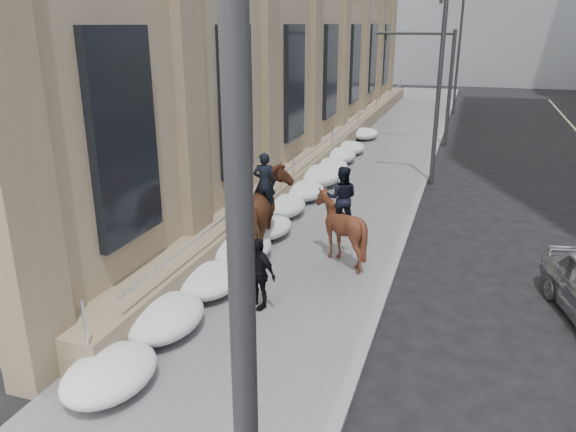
{
  "coord_description": "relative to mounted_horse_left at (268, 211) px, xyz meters",
  "views": [
    {
      "loc": [
        4.22,
        -9.06,
        6.27
      ],
      "look_at": [
        0.09,
        3.58,
        1.7
      ],
      "focal_mm": 35.0,
      "sensor_mm": 36.0,
      "label": 1
    }
  ],
  "objects": [
    {
      "name": "curb",
      "position": [
        3.53,
        5.13,
        -1.26
      ],
      "size": [
        0.24,
        80.0,
        0.12
      ],
      "primitive_type": "cube",
      "color": "slate",
      "rests_on": "ground"
    },
    {
      "name": "ground",
      "position": [
        0.91,
        -4.87,
        -1.32
      ],
      "size": [
        140.0,
        140.0,
        0.0
      ],
      "primitive_type": "plane",
      "color": "black",
      "rests_on": "ground"
    },
    {
      "name": "pedestrian",
      "position": [
        0.92,
        -3.21,
        -0.36
      ],
      "size": [
        1.06,
        0.74,
        1.68
      ],
      "primitive_type": "imported",
      "rotation": [
        0.0,
        0.0,
        -0.37
      ],
      "color": "black",
      "rests_on": "sidewalk"
    },
    {
      "name": "sidewalk",
      "position": [
        0.91,
        5.13,
        -1.26
      ],
      "size": [
        5.0,
        80.0,
        0.12
      ],
      "primitive_type": "cube",
      "color": "#565659",
      "rests_on": "ground"
    },
    {
      "name": "traffic_signal",
      "position": [
        2.98,
        17.13,
        2.68
      ],
      "size": [
        4.1,
        0.22,
        6.0
      ],
      "color": "#2D2D30",
      "rests_on": "ground"
    },
    {
      "name": "mounted_horse_left",
      "position": [
        0.0,
        0.0,
        0.0
      ],
      "size": [
        1.85,
        2.96,
        2.81
      ],
      "rotation": [
        0.0,
        0.0,
        3.38
      ],
      "color": "#4C2916",
      "rests_on": "sidewalk"
    },
    {
      "name": "streetlight_far",
      "position": [
        3.65,
        29.13,
        3.26
      ],
      "size": [
        1.71,
        0.24,
        8.0
      ],
      "color": "#2D2D30",
      "rests_on": "ground"
    },
    {
      "name": "mounted_horse_right",
      "position": [
        2.06,
        -0.02,
        -0.12
      ],
      "size": [
        1.77,
        1.93,
        2.62
      ],
      "rotation": [
        0.0,
        0.0,
        3.29
      ],
      "color": "#3F1E12",
      "rests_on": "sidewalk"
    },
    {
      "name": "streetlight_mid",
      "position": [
        3.65,
        9.13,
        3.26
      ],
      "size": [
        1.71,
        0.24,
        8.0
      ],
      "color": "#2D2D30",
      "rests_on": "ground"
    },
    {
      "name": "streetlight_near",
      "position": [
        3.65,
        -10.87,
        3.26
      ],
      "size": [
        1.71,
        0.24,
        8.0
      ],
      "color": "#2D2D30",
      "rests_on": "ground"
    },
    {
      "name": "snow_bank",
      "position": [
        -0.51,
        3.24,
        -0.85
      ],
      "size": [
        1.7,
        18.1,
        0.76
      ],
      "color": "silver",
      "rests_on": "sidewalk"
    }
  ]
}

